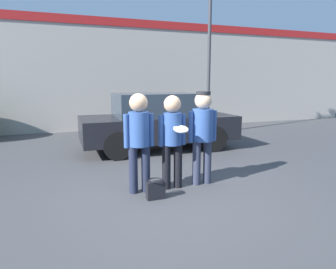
# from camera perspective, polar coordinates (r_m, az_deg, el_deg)

# --- Properties ---
(ground_plane) EXTENTS (56.00, 56.00, 0.00)m
(ground_plane) POSITION_cam_1_polar(r_m,az_deg,el_deg) (5.32, 0.38, -10.64)
(ground_plane) COLOR #3F3F42
(storefront_building) EXTENTS (24.00, 0.22, 4.26)m
(storefront_building) POSITION_cam_1_polar(r_m,az_deg,el_deg) (12.03, -11.90, 11.13)
(storefront_building) COLOR #B2A89E
(storefront_building) RESTS_ON ground
(person_left) EXTENTS (0.52, 0.35, 1.69)m
(person_left) POSITION_cam_1_polar(r_m,az_deg,el_deg) (5.02, -5.55, -0.01)
(person_left) COLOR #1E2338
(person_left) RESTS_ON ground
(person_middle_with_frisbee) EXTENTS (0.50, 0.53, 1.65)m
(person_middle_with_frisbee) POSITION_cam_1_polar(r_m,az_deg,el_deg) (5.21, 0.83, 0.02)
(person_middle_with_frisbee) COLOR black
(person_middle_with_frisbee) RESTS_ON ground
(person_right) EXTENTS (0.56, 0.39, 1.71)m
(person_right) POSITION_cam_1_polar(r_m,az_deg,el_deg) (5.46, 6.61, 1.12)
(person_right) COLOR #2D3347
(person_right) RESTS_ON ground
(parked_car_near) EXTENTS (4.23, 1.80, 1.57)m
(parked_car_near) POSITION_cam_1_polar(r_m,az_deg,el_deg) (8.34, -1.94, 2.48)
(parked_car_near) COLOR black
(parked_car_near) RESTS_ON ground
(street_lamp) EXTENTS (1.56, 0.35, 5.59)m
(street_lamp) POSITION_cam_1_polar(r_m,az_deg,el_deg) (11.14, 9.32, 18.16)
(street_lamp) COLOR #38383D
(street_lamp) RESTS_ON ground
(handbag) EXTENTS (0.30, 0.23, 0.33)m
(handbag) POSITION_cam_1_polar(r_m,az_deg,el_deg) (4.93, -2.38, -10.40)
(handbag) COLOR black
(handbag) RESTS_ON ground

